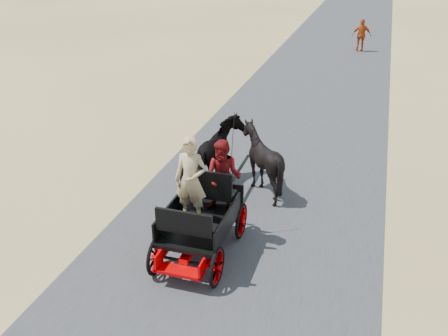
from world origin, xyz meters
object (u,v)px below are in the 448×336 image
(horse_left, at_px, (220,155))
(pedestrian, at_px, (361,35))
(horse_right, at_px, (262,160))
(carriage, at_px, (201,237))

(horse_left, bearing_deg, pedestrian, -98.44)
(horse_left, xyz_separation_m, pedestrian, (2.54, 17.15, 0.02))
(horse_left, distance_m, horse_right, 1.10)
(horse_right, xyz_separation_m, pedestrian, (1.44, 17.15, 0.01))
(carriage, height_order, horse_right, horse_right)
(carriage, bearing_deg, horse_left, 100.39)
(carriage, xyz_separation_m, horse_left, (-0.55, 3.00, 0.49))
(horse_left, xyz_separation_m, horse_right, (1.10, 0.00, 0.00))
(carriage, distance_m, horse_left, 3.09)
(horse_right, height_order, pedestrian, pedestrian)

